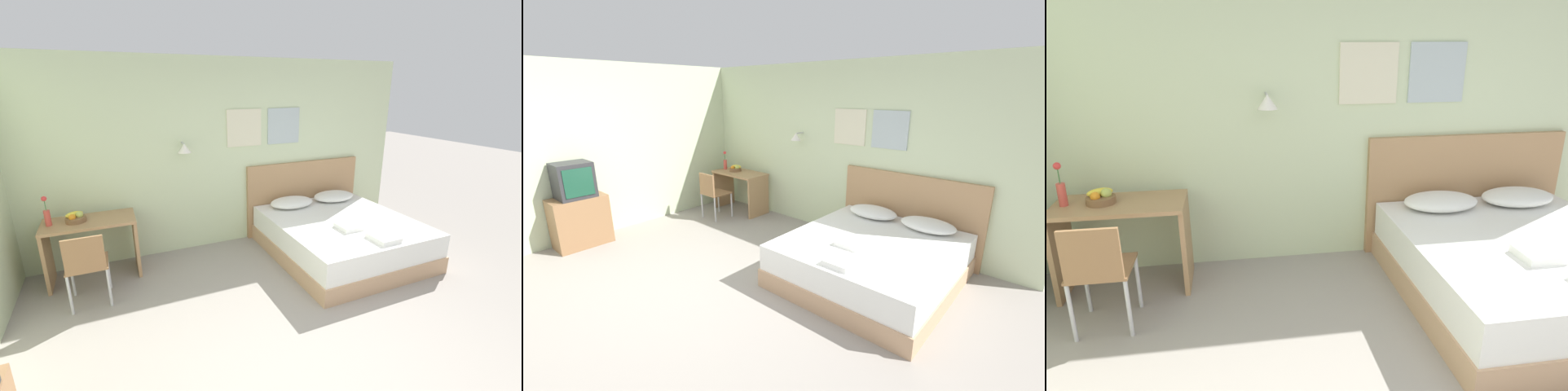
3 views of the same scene
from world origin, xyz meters
TOP-DOWN VIEW (x-y plane):
  - ground_plane at (0.00, 0.00)m, footprint 24.00×24.00m
  - wall_back at (0.01, 2.85)m, footprint 5.98×0.31m
  - wall_left at (-2.62, -0.09)m, footprint 0.06×5.82m
  - bed at (1.36, 1.76)m, footprint 1.84×2.00m
  - headboard at (1.36, 2.79)m, footprint 1.96×0.06m
  - pillow_left at (0.98, 2.50)m, footprint 0.68×0.44m
  - pillow_right at (1.74, 2.50)m, footprint 0.68×0.44m
  - folded_towel_near_foot at (1.24, 1.46)m, footprint 0.29×0.27m
  - folded_towel_mid_bed at (1.40, 1.01)m, footprint 0.29×0.33m
  - desk at (-1.77, 2.48)m, footprint 1.02×0.54m
  - desk_chair at (-1.81, 1.86)m, footprint 0.41×0.41m
  - fruit_bowl at (-1.90, 2.50)m, footprint 0.23×0.23m
  - flower_vase at (-2.18, 2.48)m, footprint 0.07×0.07m
  - tv_stand at (-2.36, -0.13)m, footprint 0.43×0.73m
  - television at (-2.35, -0.13)m, footprint 0.42×0.47m

SIDE VIEW (x-z plane):
  - ground_plane at x=0.00m, z-range 0.00..0.00m
  - bed at x=1.36m, z-range 0.00..0.52m
  - tv_stand at x=-2.36m, z-range 0.00..0.74m
  - desk_chair at x=-1.81m, z-range 0.09..0.92m
  - desk at x=-1.77m, z-range 0.13..0.89m
  - folded_towel_near_foot at x=1.24m, z-range 0.52..0.58m
  - folded_towel_mid_bed at x=1.40m, z-range 0.52..0.58m
  - headboard at x=1.36m, z-range 0.00..1.13m
  - pillow_left at x=0.98m, z-range 0.52..0.67m
  - pillow_right at x=1.74m, z-range 0.52..0.67m
  - fruit_bowl at x=-1.90m, z-range 0.74..0.86m
  - flower_vase at x=-2.18m, z-range 0.71..1.06m
  - television at x=-2.35m, z-range 0.74..1.25m
  - wall_left at x=-2.62m, z-range 0.00..2.65m
  - wall_back at x=0.01m, z-range 0.00..2.65m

